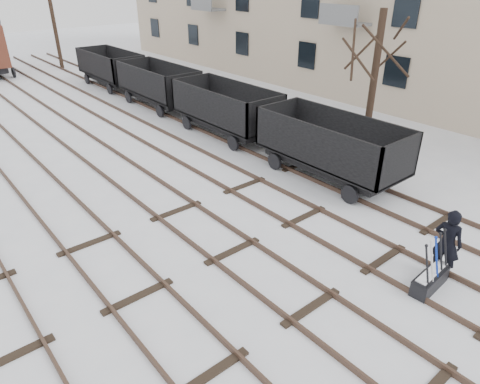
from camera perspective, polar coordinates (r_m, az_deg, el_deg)
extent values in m
plane|color=white|center=(10.74, 9.44, -15.04)|extent=(120.00, 120.00, 0.00)
cube|color=black|center=(20.60, -26.01, 4.35)|extent=(0.07, 52.00, 0.15)
cube|color=black|center=(10.48, -10.79, -16.29)|extent=(1.90, 0.20, 0.08)
cube|color=black|center=(20.96, -21.96, 5.54)|extent=(0.07, 52.00, 0.15)
cube|color=black|center=(21.39, -18.38, 6.57)|extent=(0.07, 52.00, 0.15)
cube|color=black|center=(11.78, 2.09, -10.06)|extent=(1.90, 0.20, 0.08)
cube|color=black|center=(21.95, -14.63, 7.61)|extent=(0.07, 52.00, 0.15)
cube|color=black|center=(22.55, -11.36, 8.49)|extent=(0.07, 52.00, 0.15)
cube|color=black|center=(13.62, 11.60, -4.94)|extent=(1.90, 0.20, 0.08)
cube|color=black|center=(23.29, -7.98, 9.37)|extent=(0.07, 52.00, 0.15)
cube|color=black|center=(24.03, -5.06, 10.10)|extent=(0.07, 52.00, 0.15)
cube|color=black|center=(15.82, 18.57, -1.05)|extent=(1.90, 0.20, 0.08)
cube|color=black|center=(12.03, 23.97, -10.77)|extent=(1.32, 0.50, 0.44)
cube|color=black|center=(11.89, 24.19, -9.85)|extent=(1.32, 0.38, 0.06)
cube|color=white|center=(11.87, 24.23, -9.70)|extent=(1.26, 0.33, 0.03)
cylinder|color=black|center=(11.22, 23.59, -9.01)|extent=(0.07, 0.32, 1.08)
cylinder|color=silver|center=(11.42, 24.13, -8.45)|extent=(0.07, 0.32, 1.08)
cylinder|color=#0B289B|center=(11.62, 24.65, -7.91)|extent=(0.07, 0.32, 1.08)
cylinder|color=black|center=(11.82, 25.15, -7.39)|extent=(0.07, 0.32, 1.08)
cylinder|color=black|center=(12.02, 25.63, -6.89)|extent=(0.07, 0.32, 1.08)
imported|color=black|center=(12.24, 25.90, -6.20)|extent=(0.58, 0.78, 1.95)
cube|color=black|center=(16.84, 11.71, 3.91)|extent=(1.87, 5.13, 0.39)
cube|color=black|center=(16.76, 11.77, 4.52)|extent=(2.33, 5.83, 0.12)
cube|color=black|center=(15.67, 9.42, 6.16)|extent=(0.10, 5.83, 1.55)
cube|color=black|center=(17.33, 14.39, 7.76)|extent=(0.10, 5.83, 1.55)
cube|color=white|center=(16.73, 11.80, 4.83)|extent=(2.10, 5.60, 0.06)
cylinder|color=black|center=(15.18, 14.42, -0.32)|extent=(0.12, 0.68, 0.68)
cylinder|color=black|center=(18.80, 9.34, 5.69)|extent=(0.12, 0.68, 0.68)
cube|color=black|center=(21.11, -1.88, 9.31)|extent=(1.87, 5.13, 0.39)
cube|color=black|center=(21.05, -1.89, 9.81)|extent=(2.33, 5.83, 0.12)
cube|color=black|center=(20.19, -4.47, 11.28)|extent=(0.10, 5.83, 1.55)
cube|color=black|center=(21.50, 0.48, 12.37)|extent=(0.10, 5.83, 1.55)
cube|color=white|center=(21.02, -1.89, 10.07)|extent=(2.10, 5.60, 0.06)
cylinder|color=black|center=(19.20, -0.94, 6.52)|extent=(0.12, 0.68, 0.68)
cylinder|color=black|center=(23.23, -2.64, 10.25)|extent=(0.12, 0.68, 0.68)
cube|color=black|center=(26.26, -10.74, 12.49)|extent=(1.87, 5.13, 0.39)
cube|color=black|center=(26.21, -10.78, 12.90)|extent=(2.33, 5.83, 0.12)
cube|color=black|center=(25.52, -13.16, 14.09)|extent=(0.10, 5.83, 1.55)
cube|color=black|center=(26.58, -8.78, 14.99)|extent=(0.10, 5.83, 1.55)
cube|color=white|center=(26.18, -10.79, 13.11)|extent=(2.10, 5.60, 0.06)
cylinder|color=black|center=(24.26, -10.64, 10.56)|extent=(0.12, 0.68, 0.68)
cylinder|color=black|center=(28.41, -10.72, 13.01)|extent=(0.12, 0.68, 0.68)
cube|color=black|center=(31.86, -16.70, 14.44)|extent=(1.87, 5.13, 0.39)
cube|color=black|center=(31.82, -16.75, 14.78)|extent=(2.33, 5.83, 0.12)
cube|color=black|center=(31.26, -18.86, 15.74)|extent=(0.10, 5.83, 1.55)
cube|color=black|center=(32.13, -15.07, 16.52)|extent=(0.10, 5.83, 1.55)
cube|color=white|center=(31.80, -16.78, 14.95)|extent=(2.10, 5.60, 0.06)
cylinder|color=black|center=(29.84, -16.99, 13.00)|extent=(0.12, 0.68, 0.68)
cylinder|color=black|center=(34.01, -16.32, 14.75)|extent=(0.12, 0.68, 0.68)
cylinder|color=black|center=(40.90, -29.20, 14.53)|extent=(0.13, 0.76, 0.76)
cylinder|color=black|center=(19.11, 17.32, 13.45)|extent=(0.30, 0.30, 5.92)
cylinder|color=black|center=(39.11, -23.96, 21.97)|extent=(0.30, 0.30, 9.82)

